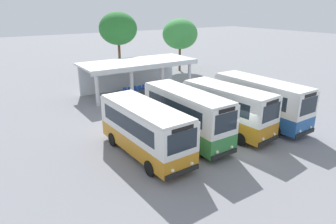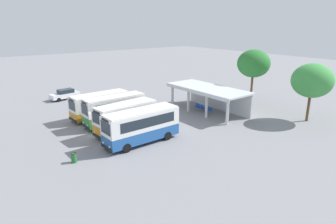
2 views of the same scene
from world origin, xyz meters
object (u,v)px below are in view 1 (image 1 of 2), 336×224
waiting_chair_fourth_seat (140,89)px  waiting_chair_second_from_end (130,90)px  waiting_chair_end_by_column (125,91)px  waiting_chair_fifth_seat (144,88)px  city_bus_nearest_orange (145,128)px  waiting_chair_middle_seat (135,89)px  city_bus_fourth_amber (260,100)px  waiting_chair_far_end_seat (149,87)px  city_bus_second_in_row (186,114)px  city_bus_middle_cream (227,107)px

waiting_chair_fourth_seat → waiting_chair_second_from_end: bearing=-180.0°
waiting_chair_end_by_column → waiting_chair_fifth_seat: same height
city_bus_nearest_orange → waiting_chair_middle_seat: city_bus_nearest_orange is taller
city_bus_fourth_amber → waiting_chair_second_from_end: size_ratio=9.46×
waiting_chair_second_from_end → waiting_chair_middle_seat: 0.56m
waiting_chair_far_end_seat → city_bus_fourth_amber: bearing=-77.8°
city_bus_nearest_orange → waiting_chair_fifth_seat: city_bus_nearest_orange is taller
waiting_chair_far_end_seat → city_bus_nearest_orange: bearing=-120.8°
waiting_chair_second_from_end → waiting_chair_fifth_seat: size_ratio=1.00×
city_bus_second_in_row → city_bus_fourth_amber: city_bus_second_in_row is taller
city_bus_nearest_orange → waiting_chair_end_by_column: bearing=69.7°
city_bus_nearest_orange → waiting_chair_far_end_seat: city_bus_nearest_orange is taller
city_bus_nearest_orange → city_bus_second_in_row: size_ratio=1.00×
city_bus_fourth_amber → waiting_chair_fourth_seat: size_ratio=9.46×
waiting_chair_end_by_column → waiting_chair_middle_seat: size_ratio=1.00×
city_bus_middle_cream → waiting_chair_fourth_seat: (-0.48, 12.49, -1.35)m
waiting_chair_fourth_seat → waiting_chair_fifth_seat: bearing=5.9°
waiting_chair_fifth_seat → city_bus_middle_cream: bearing=-90.4°
city_bus_second_in_row → waiting_chair_second_from_end: 12.31m
city_bus_nearest_orange → city_bus_second_in_row: (3.38, 0.30, 0.14)m
city_bus_middle_cream → city_bus_fourth_amber: bearing=-2.1°
waiting_chair_end_by_column → waiting_chair_second_from_end: same height
city_bus_fourth_amber → waiting_chair_middle_seat: city_bus_fourth_amber is taller
waiting_chair_far_end_seat → waiting_chair_end_by_column: bearing=178.6°
city_bus_fourth_amber → waiting_chair_end_by_column: city_bus_fourth_amber is taller
waiting_chair_middle_seat → city_bus_second_in_row: bearing=-100.9°
waiting_chair_far_end_seat → city_bus_second_in_row: bearing=-108.3°
city_bus_nearest_orange → waiting_chair_far_end_seat: (7.40, 12.42, -1.26)m
waiting_chair_fifth_seat → city_bus_second_in_row: bearing=-105.9°
waiting_chair_end_by_column → waiting_chair_far_end_seat: (2.79, -0.07, 0.00)m
waiting_chair_end_by_column → waiting_chair_fifth_seat: 2.23m
waiting_chair_second_from_end → waiting_chair_fifth_seat: (1.67, 0.06, 0.00)m
waiting_chair_second_from_end → city_bus_second_in_row: bearing=-98.4°
waiting_chair_end_by_column → waiting_chair_far_end_seat: same height
city_bus_middle_cream → waiting_chair_fifth_seat: bearing=89.6°
city_bus_nearest_orange → waiting_chair_fifth_seat: bearing=61.2°
waiting_chair_second_from_end → waiting_chair_fifth_seat: 1.67m
city_bus_nearest_orange → waiting_chair_fifth_seat: 14.27m
waiting_chair_second_from_end → waiting_chair_middle_seat: (0.56, 0.03, 0.00)m
city_bus_middle_cream → waiting_chair_fifth_seat: (0.08, 12.55, -1.35)m
city_bus_nearest_orange → city_bus_second_in_row: city_bus_second_in_row is taller
waiting_chair_end_by_column → waiting_chair_fourth_seat: 1.68m
city_bus_middle_cream → waiting_chair_end_by_column: size_ratio=8.61×
city_bus_nearest_orange → waiting_chair_second_from_end: bearing=67.4°
city_bus_second_in_row → waiting_chair_fourth_seat: city_bus_second_in_row is taller
city_bus_second_in_row → city_bus_middle_cream: 3.40m
city_bus_nearest_orange → waiting_chair_fourth_seat: (6.28, 12.40, -1.26)m
waiting_chair_fourth_seat → city_bus_second_in_row: bearing=-103.5°
waiting_chair_end_by_column → city_bus_nearest_orange: bearing=-110.3°
city_bus_second_in_row → waiting_chair_fourth_seat: size_ratio=8.85×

